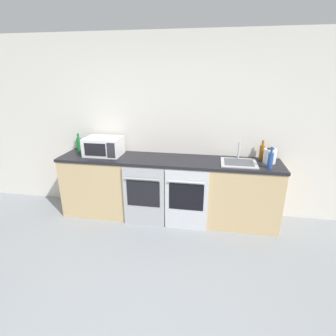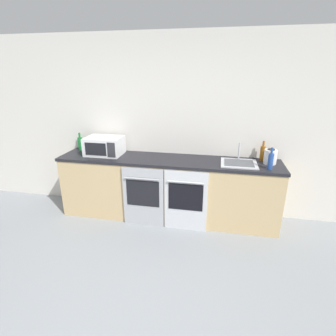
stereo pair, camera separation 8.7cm
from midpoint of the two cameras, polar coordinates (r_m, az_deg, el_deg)
name	(u,v)px [view 1 (the left image)]	position (r m, az deg, el deg)	size (l,w,h in m)	color
wall_back	(171,127)	(3.92, 0.06, 8.82)	(10.00, 0.06, 2.60)	silver
counter_back	(167,188)	(3.87, -0.76, -4.45)	(3.14, 0.61, 0.91)	tan
oven_left	(144,197)	(3.66, -6.01, -6.36)	(0.58, 0.06, 0.86)	#A8AAAF
oven_right	(186,201)	(3.56, 3.29, -7.10)	(0.58, 0.06, 0.86)	silver
microwave	(104,146)	(3.98, -14.46, 4.60)	(0.52, 0.39, 0.26)	silver
bottle_green	(79,144)	(4.34, -19.37, 5.00)	(0.07, 0.07, 0.27)	#19722D
bottle_amber	(262,152)	(3.86, 19.12, 3.30)	(0.07, 0.07, 0.27)	#8C5114
bottle_blue	(270,160)	(3.52, 20.73, 1.63)	(0.07, 0.07, 0.28)	#234793
kettle	(270,156)	(3.75, 20.65, 2.48)	(0.17, 0.17, 0.20)	white
sink	(239,162)	(3.63, 14.50, 1.21)	(0.47, 0.41, 0.25)	#B7BABF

